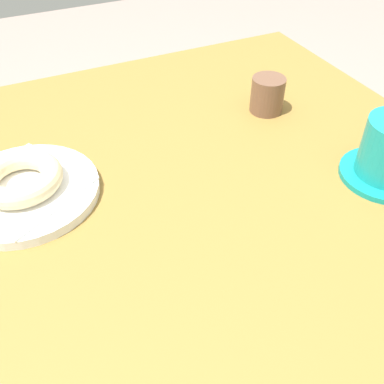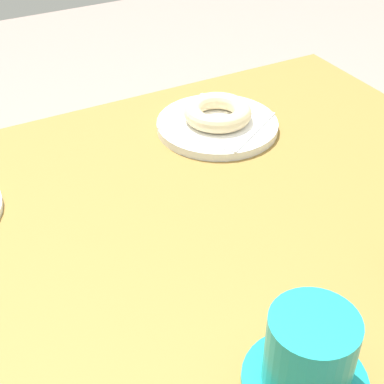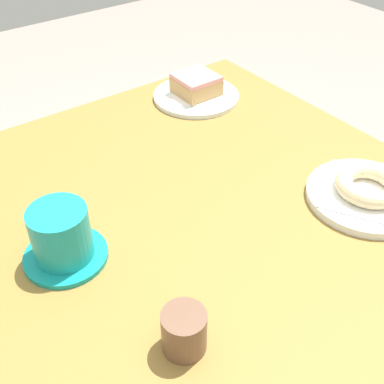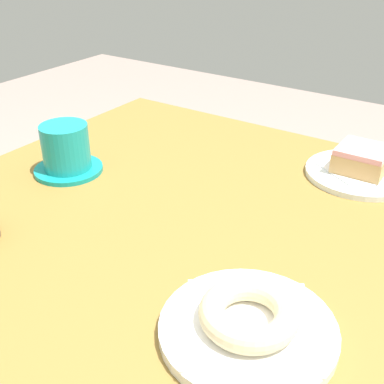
{
  "view_description": "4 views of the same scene",
  "coord_description": "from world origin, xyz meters",
  "views": [
    {
      "loc": [
        0.39,
        -0.22,
        1.14
      ],
      "look_at": [
        0.0,
        -0.04,
        0.76
      ],
      "focal_mm": 41.83,
      "sensor_mm": 36.0,
      "label": 1
    },
    {
      "loc": [
        0.32,
        0.5,
        1.23
      ],
      "look_at": [
        0.02,
        -0.04,
        0.77
      ],
      "focal_mm": 54.99,
      "sensor_mm": 36.0,
      "label": 2
    },
    {
      "loc": [
        -0.47,
        0.39,
        1.27
      ],
      "look_at": [
        0.02,
        0.03,
        0.78
      ],
      "focal_mm": 45.73,
      "sensor_mm": 36.0,
      "label": 3
    },
    {
      "loc": [
        -0.5,
        -0.41,
        1.14
      ],
      "look_at": [
        0.04,
        -0.04,
        0.78
      ],
      "focal_mm": 46.02,
      "sensor_mm": 36.0,
      "label": 4
    }
  ],
  "objects": [
    {
      "name": "napkin_sugar_ring",
      "position": [
        -0.13,
        -0.23,
        0.74
      ],
      "size": [
        0.2,
        0.2,
        0.0
      ],
      "primitive_type": "cube",
      "rotation": [
        0.0,
        0.0,
        0.54
      ],
      "color": "white",
      "rests_on": "plate_sugar_ring"
    },
    {
      "name": "plate_sugar_ring",
      "position": [
        -0.13,
        -0.23,
        0.73
      ],
      "size": [
        0.2,
        0.2,
        0.01
      ],
      "primitive_type": "cylinder",
      "color": "white",
      "rests_on": "table"
    },
    {
      "name": "table",
      "position": [
        0.0,
        0.0,
        0.62
      ],
      "size": [
        0.93,
        0.82,
        0.73
      ],
      "color": "olive",
      "rests_on": "ground_plane"
    },
    {
      "name": "donut_sugar_ring",
      "position": [
        -0.13,
        -0.23,
        0.76
      ],
      "size": [
        0.11,
        0.11,
        0.03
      ],
      "primitive_type": "torus",
      "color": "beige",
      "rests_on": "napkin_sugar_ring"
    },
    {
      "name": "sugar_jar",
      "position": [
        -0.18,
        0.19,
        0.76
      ],
      "size": [
        0.06,
        0.06,
        0.06
      ],
      "primitive_type": "cylinder",
      "color": "brown",
      "rests_on": "table"
    }
  ]
}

